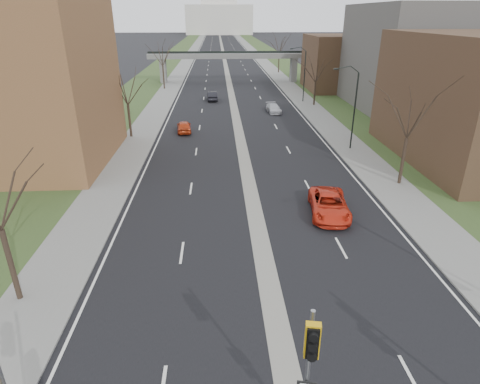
{
  "coord_description": "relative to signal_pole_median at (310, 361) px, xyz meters",
  "views": [
    {
      "loc": [
        -2.58,
        -9.29,
        13.49
      ],
      "look_at": [
        -1.39,
        12.13,
        3.97
      ],
      "focal_mm": 30.0,
      "sensor_mm": 36.0,
      "label": 1
    }
  ],
  "objects": [
    {
      "name": "road_surface",
      "position": [
        -0.04,
        150.37,
        -3.84
      ],
      "size": [
        20.0,
        600.0,
        0.01
      ],
      "primitive_type": "cube",
      "color": "black",
      "rests_on": "ground"
    },
    {
      "name": "median_strip",
      "position": [
        -0.04,
        150.37,
        -3.84
      ],
      "size": [
        1.2,
        600.0,
        0.02
      ],
      "primitive_type": "cube",
      "color": "gray",
      "rests_on": "ground"
    },
    {
      "name": "sidewalk_right",
      "position": [
        11.96,
        150.37,
        -3.78
      ],
      "size": [
        4.0,
        600.0,
        0.12
      ],
      "primitive_type": "cube",
      "color": "gray",
      "rests_on": "ground"
    },
    {
      "name": "sidewalk_left",
      "position": [
        -12.04,
        150.37,
        -3.78
      ],
      "size": [
        4.0,
        600.0,
        0.12
      ],
      "primitive_type": "cube",
      "color": "gray",
      "rests_on": "ground"
    },
    {
      "name": "grass_verge_right",
      "position": [
        17.96,
        150.37,
        -3.79
      ],
      "size": [
        8.0,
        600.0,
        0.1
      ],
      "primitive_type": "cube",
      "color": "#304520",
      "rests_on": "ground"
    },
    {
      "name": "grass_verge_left",
      "position": [
        -18.04,
        150.37,
        -3.79
      ],
      "size": [
        8.0,
        600.0,
        0.1
      ],
      "primitive_type": "cube",
      "color": "#304520",
      "rests_on": "ground"
    },
    {
      "name": "commercial_block_mid",
      "position": [
        27.96,
        52.37,
        3.66
      ],
      "size": [
        18.0,
        22.0,
        15.0
      ],
      "primitive_type": "cube",
      "color": "#5A5752",
      "rests_on": "ground"
    },
    {
      "name": "commercial_block_far",
      "position": [
        21.96,
        70.37,
        1.16
      ],
      "size": [
        14.0,
        14.0,
        10.0
      ],
      "primitive_type": "cube",
      "color": "#503A25",
      "rests_on": "ground"
    },
    {
      "name": "pedestrian_bridge",
      "position": [
        -0.04,
        80.37,
        1.0
      ],
      "size": [
        34.0,
        3.0,
        6.45
      ],
      "color": "slate",
      "rests_on": "ground"
    },
    {
      "name": "capitol",
      "position": [
        -0.04,
        320.37,
        14.76
      ],
      "size": [
        48.0,
        42.0,
        55.75
      ],
      "color": "silver",
      "rests_on": "ground"
    },
    {
      "name": "streetlight_mid",
      "position": [
        10.95,
        32.37,
        3.11
      ],
      "size": [
        2.61,
        0.2,
        8.7
      ],
      "color": "black",
      "rests_on": "sidewalk_right"
    },
    {
      "name": "streetlight_far",
      "position": [
        10.95,
        58.37,
        3.11
      ],
      "size": [
        2.61,
        0.2,
        8.7
      ],
      "color": "black",
      "rests_on": "sidewalk_right"
    },
    {
      "name": "tree_left_b",
      "position": [
        -13.04,
        38.37,
        2.39
      ],
      "size": [
        6.75,
        6.75,
        8.81
      ],
      "color": "#382B21",
      "rests_on": "sidewalk_left"
    },
    {
      "name": "tree_left_c",
      "position": [
        -13.04,
        72.37,
        3.2
      ],
      "size": [
        7.65,
        7.65,
        9.99
      ],
      "color": "#382B21",
      "rests_on": "sidewalk_left"
    },
    {
      "name": "tree_right_a",
      "position": [
        12.96,
        22.37,
        2.79
      ],
      "size": [
        7.2,
        7.2,
        9.4
      ],
      "color": "#382B21",
      "rests_on": "sidewalk_right"
    },
    {
      "name": "tree_right_b",
      "position": [
        12.96,
        55.37,
        1.98
      ],
      "size": [
        6.3,
        6.3,
        8.22
      ],
      "color": "#382B21",
      "rests_on": "sidewalk_right"
    },
    {
      "name": "tree_right_c",
      "position": [
        12.96,
        95.37,
        3.2
      ],
      "size": [
        7.65,
        7.65,
        9.99
      ],
      "color": "#382B21",
      "rests_on": "sidewalk_right"
    },
    {
      "name": "signal_pole_median",
      "position": [
        0.0,
        0.0,
        0.0
      ],
      "size": [
        0.67,
        0.92,
        5.51
      ],
      "rotation": [
        0.0,
        0.0,
        -0.18
      ],
      "color": "gray",
      "rests_on": "ground"
    },
    {
      "name": "car_left_near",
      "position": [
        -6.87,
        40.38,
        -3.13
      ],
      "size": [
        2.08,
        4.33,
        1.43
      ],
      "primitive_type": "imported",
      "rotation": [
        0.0,
        0.0,
        3.24
      ],
      "color": "#C33B16",
      "rests_on": "ground"
    },
    {
      "name": "car_left_far",
      "position": [
        -3.54,
        60.54,
        -3.09
      ],
      "size": [
        1.9,
        4.65,
        1.5
      ],
      "primitive_type": "imported",
      "rotation": [
        0.0,
        0.0,
        3.21
      ],
      "color": "black",
      "rests_on": "ground"
    },
    {
      "name": "car_right_near",
      "position": [
        5.36,
        17.04,
        -3.05
      ],
      "size": [
        3.34,
        5.99,
        1.58
      ],
      "primitive_type": "imported",
      "rotation": [
        0.0,
        0.0,
        -0.13
      ],
      "color": "red",
      "rests_on": "ground"
    },
    {
      "name": "car_right_mid",
      "position": [
        5.75,
        50.66,
        -3.21
      ],
      "size": [
        2.19,
        4.52,
        1.27
      ],
      "primitive_type": "imported",
      "rotation": [
        0.0,
        0.0,
        0.1
      ],
      "color": "#B7B8C0",
      "rests_on": "ground"
    }
  ]
}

